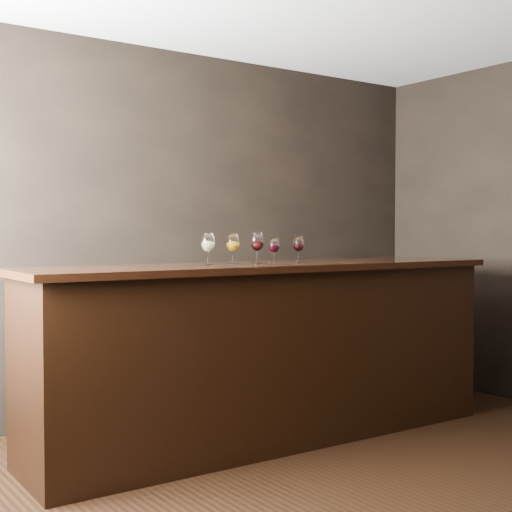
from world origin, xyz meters
TOP-DOWN VIEW (x-y plane):
  - ground at (0.00, 0.00)m, footprint 5.00×5.00m
  - room_shell at (-0.23, 0.11)m, footprint 5.02×4.52m
  - bar_counter at (0.18, 1.15)m, footprint 3.28×0.77m
  - bar_top at (0.18, 1.15)m, footprint 3.39×0.85m
  - back_bar_shelf at (-0.13, 2.03)m, footprint 2.26×0.40m
  - glass_white at (-0.29, 1.16)m, footprint 0.09×0.09m
  - glass_amber at (-0.12, 1.15)m, footprint 0.09×0.09m
  - glass_red_a at (0.06, 1.13)m, footprint 0.09×0.09m
  - glass_red_b at (0.23, 1.18)m, footprint 0.07×0.07m
  - glass_red_c at (0.41, 1.14)m, footprint 0.08×0.08m

SIDE VIEW (x-z plane):
  - ground at x=0.00m, z-range 0.00..0.00m
  - back_bar_shelf at x=-0.13m, z-range 0.00..0.81m
  - bar_counter at x=0.18m, z-range 0.00..1.14m
  - bar_top at x=0.18m, z-range 1.14..1.19m
  - glass_red_b at x=0.23m, z-range 1.22..1.39m
  - glass_red_c at x=0.41m, z-range 1.22..1.40m
  - glass_amber at x=-0.12m, z-range 1.22..1.42m
  - glass_white at x=-0.29m, z-range 1.22..1.43m
  - glass_red_a at x=0.06m, z-range 1.22..1.43m
  - room_shell at x=-0.23m, z-range 0.40..3.21m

